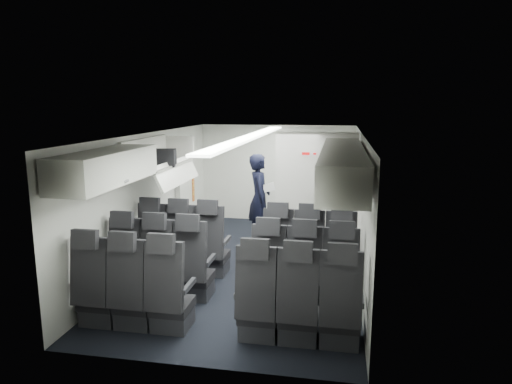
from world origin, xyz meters
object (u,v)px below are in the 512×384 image
(seat_row_mid, at_px, (231,273))
(seat_row_rear, at_px, (213,302))
(galley_unit, at_px, (319,182))
(boarding_door, at_px, (186,188))
(seat_row_front, at_px, (245,252))
(flight_attendant, at_px, (259,198))
(carry_on_bag, at_px, (161,158))

(seat_row_mid, height_order, seat_row_rear, same)
(galley_unit, distance_m, boarding_door, 2.84)
(seat_row_rear, bearing_deg, seat_row_mid, 90.00)
(seat_row_front, xyz_separation_m, seat_row_mid, (0.00, -0.90, 0.00))
(seat_row_front, xyz_separation_m, galley_unit, (0.95, 3.25, 0.55))
(galley_unit, xyz_separation_m, flight_attendant, (-1.05, -1.41, -0.10))
(seat_row_mid, distance_m, galley_unit, 4.30)
(carry_on_bag, bearing_deg, galley_unit, 40.98)
(seat_row_mid, xyz_separation_m, carry_on_bag, (-1.36, 1.08, 1.38))
(flight_attendant, xyz_separation_m, carry_on_bag, (-1.26, -1.67, 0.94))
(seat_row_rear, height_order, carry_on_bag, carry_on_bag)
(seat_row_rear, height_order, galley_unit, galley_unit)
(seat_row_front, height_order, carry_on_bag, carry_on_bag)
(boarding_door, bearing_deg, flight_attendant, -8.98)
(seat_row_mid, height_order, carry_on_bag, carry_on_bag)
(seat_row_mid, relative_size, carry_on_bag, 7.59)
(seat_row_rear, distance_m, carry_on_bag, 2.77)
(seat_row_mid, distance_m, flight_attendant, 2.78)
(seat_row_mid, xyz_separation_m, seat_row_rear, (0.00, -0.90, 0.00))
(galley_unit, height_order, carry_on_bag, carry_on_bag)
(flight_attendant, bearing_deg, seat_row_mid, 167.90)
(seat_row_rear, xyz_separation_m, carry_on_bag, (-1.36, 1.98, 1.38))
(seat_row_mid, bearing_deg, boarding_door, 118.77)
(seat_row_rear, relative_size, carry_on_bag, 7.59)
(seat_row_front, bearing_deg, galley_unit, 73.72)
(carry_on_bag, bearing_deg, flight_attendant, 40.84)
(seat_row_rear, bearing_deg, boarding_door, 112.87)
(galley_unit, distance_m, carry_on_bag, 3.94)
(galley_unit, xyz_separation_m, carry_on_bag, (-2.31, -3.08, 0.84))
(seat_row_front, xyz_separation_m, carry_on_bag, (-1.36, 0.18, 1.38))
(galley_unit, bearing_deg, seat_row_front, -106.28)
(seat_row_rear, distance_m, galley_unit, 5.17)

